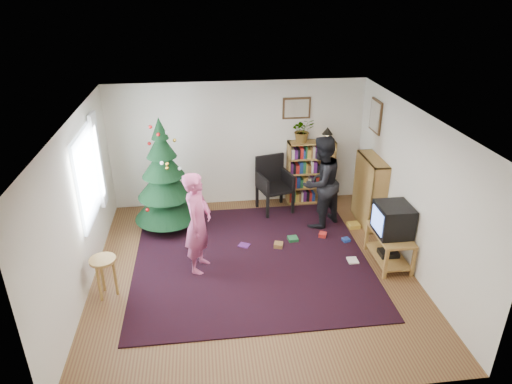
{
  "coord_description": "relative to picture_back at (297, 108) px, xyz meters",
  "views": [
    {
      "loc": [
        -0.7,
        -6.04,
        4.26
      ],
      "look_at": [
        0.12,
        0.58,
        1.1
      ],
      "focal_mm": 32.0,
      "sensor_mm": 36.0,
      "label": 1
    }
  ],
  "objects": [
    {
      "name": "curtain",
      "position": [
        -3.58,
        -1.18,
        -0.45
      ],
      "size": [
        0.06,
        0.35,
        1.6
      ],
      "primitive_type": "cube",
      "color": "white",
      "rests_on": "wall_left"
    },
    {
      "name": "crt_tv",
      "position": [
        1.07,
        -2.53,
        -1.15
      ],
      "size": [
        0.53,
        0.57,
        0.49
      ],
      "color": "black",
      "rests_on": "tv_stand"
    },
    {
      "name": "potted_plant",
      "position": [
        0.11,
        -0.14,
        -0.41
      ],
      "size": [
        0.46,
        0.41,
        0.48
      ],
      "primitive_type": "imported",
      "rotation": [
        0.0,
        0.0,
        0.08
      ],
      "color": "gray",
      "rests_on": "bookshelf_back"
    },
    {
      "name": "armchair",
      "position": [
        -0.48,
        -0.36,
        -1.36
      ],
      "size": [
        0.73,
        0.74,
        1.09
      ],
      "rotation": [
        0.0,
        0.0,
        0.26
      ],
      "color": "black",
      "rests_on": "rug"
    },
    {
      "name": "bookshelf_back",
      "position": [
        0.31,
        -0.14,
        -1.29
      ],
      "size": [
        0.95,
        0.3,
        1.3
      ],
      "color": "#A27639",
      "rests_on": "floor"
    },
    {
      "name": "wall_right",
      "position": [
        1.35,
        -2.48,
        -0.7
      ],
      "size": [
        0.02,
        5.0,
        2.5
      ],
      "primitive_type": "cube",
      "color": "silver",
      "rests_on": "floor"
    },
    {
      "name": "person_by_chair",
      "position": [
        0.25,
        -1.16,
        -1.07
      ],
      "size": [
        1.08,
        1.03,
        1.75
      ],
      "primitive_type": "imported",
      "rotation": [
        0.0,
        0.0,
        3.74
      ],
      "color": "black",
      "rests_on": "rug"
    },
    {
      "name": "picture_back",
      "position": [
        0.0,
        0.0,
        0.0
      ],
      "size": [
        0.55,
        0.03,
        0.42
      ],
      "color": "#4C3319",
      "rests_on": "wall_back"
    },
    {
      "name": "tv_stand",
      "position": [
        1.07,
        -2.53,
        -1.62
      ],
      "size": [
        0.5,
        0.91,
        0.55
      ],
      "color": "#A27639",
      "rests_on": "floor"
    },
    {
      "name": "picture_right",
      "position": [
        1.33,
        -0.73,
        0.0
      ],
      "size": [
        0.03,
        0.5,
        0.6
      ],
      "color": "#4C3319",
      "rests_on": "wall_right"
    },
    {
      "name": "ceiling",
      "position": [
        -1.15,
        -2.48,
        0.55
      ],
      "size": [
        5.0,
        5.0,
        0.0
      ],
      "primitive_type": "plane",
      "rotation": [
        3.14,
        0.0,
        0.0
      ],
      "color": "white",
      "rests_on": "wall_back"
    },
    {
      "name": "wall_front",
      "position": [
        -1.15,
        -4.97,
        -0.7
      ],
      "size": [
        5.0,
        0.02,
        2.5
      ],
      "primitive_type": "cube",
      "color": "silver",
      "rests_on": "floor"
    },
    {
      "name": "floor_clutter",
      "position": [
        -0.0,
        -1.8,
        -1.91
      ],
      "size": [
        2.31,
        1.31,
        0.08
      ],
      "color": "#A51E19",
      "rests_on": "rug"
    },
    {
      "name": "window_pane",
      "position": [
        -3.62,
        -1.88,
        -0.45
      ],
      "size": [
        0.04,
        1.2,
        1.4
      ],
      "primitive_type": "cube",
      "color": "silver",
      "rests_on": "wall_left"
    },
    {
      "name": "floor",
      "position": [
        -1.15,
        -2.48,
        -1.95
      ],
      "size": [
        5.0,
        5.0,
        0.0
      ],
      "primitive_type": "plane",
      "color": "brown",
      "rests_on": "ground"
    },
    {
      "name": "wall_back",
      "position": [
        -1.15,
        0.02,
        -0.7
      ],
      "size": [
        5.0,
        0.02,
        2.5
      ],
      "primitive_type": "cube",
      "color": "silver",
      "rests_on": "floor"
    },
    {
      "name": "stool",
      "position": [
        -3.35,
        -2.84,
        -1.46
      ],
      "size": [
        0.38,
        0.38,
        0.63
      ],
      "color": "#A27639",
      "rests_on": "floor"
    },
    {
      "name": "rug",
      "position": [
        -1.15,
        -2.17,
        -1.94
      ],
      "size": [
        3.8,
        3.6,
        0.02
      ],
      "primitive_type": "cube",
      "color": "black",
      "rests_on": "floor"
    },
    {
      "name": "table_lamp",
      "position": [
        0.61,
        -0.14,
        -0.46
      ],
      "size": [
        0.21,
        0.21,
        0.29
      ],
      "color": "#A57F33",
      "rests_on": "bookshelf_back"
    },
    {
      "name": "person_standing",
      "position": [
        -1.98,
        -2.33,
        -1.12
      ],
      "size": [
        0.58,
        0.7,
        1.67
      ],
      "primitive_type": "imported",
      "rotation": [
        0.0,
        0.0,
        1.24
      ],
      "color": "#B14773",
      "rests_on": "rug"
    },
    {
      "name": "wall_left",
      "position": [
        -3.65,
        -2.48,
        -0.7
      ],
      "size": [
        0.02,
        5.0,
        2.5
      ],
      "primitive_type": "cube",
      "color": "silver",
      "rests_on": "floor"
    },
    {
      "name": "bookshelf_right",
      "position": [
        1.19,
        -1.17,
        -1.29
      ],
      "size": [
        0.3,
        0.95,
        1.3
      ],
      "rotation": [
        0.0,
        0.0,
        1.57
      ],
      "color": "#A27639",
      "rests_on": "floor"
    },
    {
      "name": "christmas_tree",
      "position": [
        -2.56,
        -0.92,
        -1.07
      ],
      "size": [
        1.17,
        1.17,
        2.12
      ],
      "rotation": [
        0.0,
        0.0,
        -0.17
      ],
      "color": "#3F2816",
      "rests_on": "rug"
    }
  ]
}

